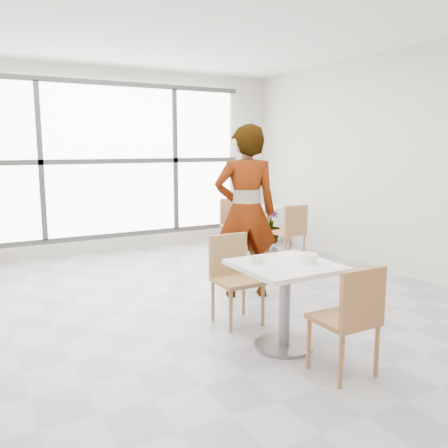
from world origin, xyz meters
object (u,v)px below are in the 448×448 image
chair_far (233,272)px  plant_right (270,224)px  bg_table_right (262,222)px  bg_chair_right_near (291,229)px  main_table (285,289)px  oatmeal_bowl (308,258)px  chair_near (351,314)px  coffee_cup (256,260)px  bg_chair_right_far (234,221)px  person (246,212)px

chair_far → plant_right: bearing=50.2°
bg_table_right → plant_right: bg_table_right is taller
bg_table_right → bg_chair_right_near: bearing=-91.6°
main_table → oatmeal_bowl: size_ratio=3.81×
chair_near → bg_chair_right_near: bearing=-120.2°
bg_table_right → bg_chair_right_near: size_ratio=0.86×
coffee_cup → bg_table_right: 3.92m
bg_table_right → bg_chair_right_far: size_ratio=0.86×
chair_far → bg_table_right: (2.05, 2.57, -0.01)m
person → plant_right: size_ratio=2.97×
chair_far → bg_chair_right_near: bearing=40.6°
person → bg_chair_right_far: size_ratio=2.28×
oatmeal_bowl → bg_chair_right_near: bearing=55.3°
chair_near → bg_table_right: (1.88, 4.02, -0.01)m
chair_near → bg_chair_right_near: (1.86, 3.19, 0.00)m
coffee_cup → bg_chair_right_far: (1.85, 3.52, -0.28)m
oatmeal_bowl → main_table: bearing=154.6°
coffee_cup → person: person is taller
bg_chair_right_near → main_table: bearing=51.9°
coffee_cup → plant_right: 4.66m
oatmeal_bowl → bg_chair_right_far: bg_chair_right_far is taller
person → plant_right: person is taller
oatmeal_bowl → plant_right: (2.34, 3.94, -0.46)m
chair_near → bg_chair_right_far: size_ratio=1.00×
coffee_cup → bg_chair_right_near: 3.26m
person → bg_chair_right_far: (1.16, 2.23, -0.49)m
chair_near → person: (0.36, 2.09, 0.49)m
chair_far → coffee_cup: chair_far is taller
coffee_cup → bg_table_right: (2.21, 3.22, -0.29)m
bg_chair_right_near → bg_chair_right_far: bearing=-73.2°
coffee_cup → person: size_ratio=0.08×
plant_right → chair_far: bearing=-129.8°
main_table → bg_chair_right_far: bg_chair_right_far is taller
coffee_cup → bg_chair_right_near: size_ratio=0.18×
chair_near → coffee_cup: bearing=-67.3°
plant_right → main_table: bearing=-123.1°
bg_chair_right_near → oatmeal_bowl: bearing=55.3°
bg_chair_right_near → bg_chair_right_far: same height
chair_far → oatmeal_bowl: (0.24, -0.85, 0.29)m
coffee_cup → bg_chair_right_far: 3.99m
main_table → chair_far: 0.77m
chair_far → chair_near: bearing=-83.2°
bg_table_right → main_table: bearing=-120.8°
person → main_table: bearing=92.2°
bg_chair_right_near → bg_chair_right_far: size_ratio=1.00×
chair_far → bg_chair_right_far: size_ratio=1.00×
chair_near → coffee_cup: 0.90m
bg_chair_right_far → chair_near: bearing=-109.3°
bg_chair_right_near → plant_right: 1.47m
chair_far → bg_chair_right_near: same height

